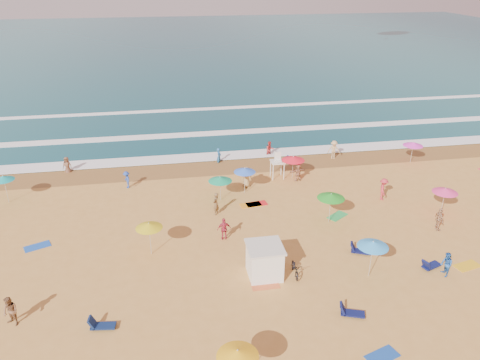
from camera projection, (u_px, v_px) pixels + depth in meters
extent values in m
plane|color=gold|center=(244.00, 234.00, 33.64)|extent=(220.00, 220.00, 0.00)
cube|color=#0C4756|center=(180.00, 47.00, 108.75)|extent=(220.00, 140.00, 0.18)
plane|color=olive|center=(221.00, 167.00, 44.82)|extent=(220.00, 220.00, 0.00)
cube|color=white|center=(217.00, 156.00, 47.01)|extent=(200.00, 2.20, 0.05)
cube|color=white|center=(210.00, 133.00, 53.27)|extent=(200.00, 1.60, 0.05)
cube|color=white|center=(201.00, 109.00, 62.21)|extent=(200.00, 1.20, 0.05)
cube|color=white|center=(265.00, 261.00, 28.83)|extent=(2.00, 2.00, 2.00)
cube|color=silver|center=(265.00, 247.00, 28.38)|extent=(2.20, 2.20, 0.12)
imported|color=black|center=(295.00, 268.00, 29.08)|extent=(0.75, 1.83, 0.94)
cone|color=#FF3888|center=(445.00, 190.00, 35.54)|extent=(1.89, 1.89, 0.35)
cone|color=#F6B114|center=(238.00, 353.00, 20.38)|extent=(1.89, 1.89, 0.35)
cone|color=#13A16C|center=(220.00, 179.00, 37.72)|extent=(1.92, 1.92, 0.35)
cone|color=yellow|center=(149.00, 226.00, 30.45)|extent=(1.77, 1.77, 0.35)
cone|color=#FF38D5|center=(413.00, 144.00, 44.89)|extent=(1.90, 1.90, 0.35)
cone|color=#139CA1|center=(3.00, 178.00, 37.23)|extent=(1.66, 1.66, 0.35)
cone|color=green|center=(331.00, 196.00, 34.32)|extent=(2.04, 2.04, 0.35)
cone|color=#FC1A30|center=(293.00, 158.00, 41.63)|extent=(2.06, 2.06, 0.35)
cone|color=#36A4F6|center=(373.00, 244.00, 28.18)|extent=(1.89, 1.89, 0.35)
cone|color=#366CF3|center=(245.00, 170.00, 38.81)|extent=(1.82, 1.82, 0.35)
cube|color=#0F204D|center=(103.00, 326.00, 24.88)|extent=(1.36, 0.72, 0.34)
cube|color=#0E1347|center=(361.00, 251.00, 31.33)|extent=(1.42, 1.03, 0.34)
cube|color=#0E1449|center=(353.00, 313.00, 25.77)|extent=(1.41, 0.97, 0.34)
cube|color=#0F164F|center=(431.00, 266.00, 29.85)|extent=(1.41, 0.97, 0.34)
cube|color=#0F164F|center=(294.00, 160.00, 45.87)|extent=(1.41, 0.97, 0.34)
cube|color=blue|center=(37.00, 246.00, 32.16)|extent=(1.90, 1.46, 0.03)
cube|color=orange|center=(251.00, 205.00, 37.70)|extent=(1.80, 1.08, 0.03)
cube|color=#D15F31|center=(265.00, 285.00, 28.29)|extent=(1.71, 0.87, 0.03)
cube|color=red|center=(257.00, 204.00, 37.85)|extent=(1.80, 1.09, 0.03)
cube|color=#1A49A6|center=(382.00, 356.00, 23.17)|extent=(1.88, 1.35, 0.03)
cube|color=green|center=(337.00, 216.00, 36.04)|extent=(1.89, 1.67, 0.03)
cube|color=yellow|center=(467.00, 266.00, 30.09)|extent=(1.85, 1.23, 0.03)
imported|color=blue|center=(446.00, 265.00, 28.86)|extent=(0.71, 0.86, 1.62)
imported|color=#B87755|center=(298.00, 172.00, 41.63)|extent=(1.59, 0.80, 1.64)
imported|color=brown|center=(67.00, 166.00, 43.42)|extent=(0.94, 0.70, 1.74)
imported|color=#2648B2|center=(127.00, 180.00, 40.31)|extent=(0.83, 1.10, 1.52)
imported|color=brown|center=(11.00, 312.00, 24.86)|extent=(1.08, 1.04, 1.76)
imported|color=#256BAF|center=(219.00, 157.00, 45.55)|extent=(0.62, 0.74, 1.71)
imported|color=tan|center=(439.00, 219.00, 33.78)|extent=(0.51, 1.07, 1.78)
imported|color=#BB2F2E|center=(270.00, 150.00, 47.13)|extent=(0.96, 0.81, 1.77)
imported|color=#CB323D|center=(383.00, 189.00, 38.24)|extent=(1.07, 1.36, 1.85)
imported|color=brown|center=(216.00, 204.00, 35.94)|extent=(0.72, 0.80, 1.83)
imported|color=#B72D42|center=(224.00, 229.00, 32.70)|extent=(0.99, 0.44, 1.66)
imported|color=#AC864F|center=(247.00, 177.00, 40.43)|extent=(0.96, 0.67, 1.86)
imported|color=tan|center=(334.00, 150.00, 46.33)|extent=(1.31, 0.90, 1.87)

